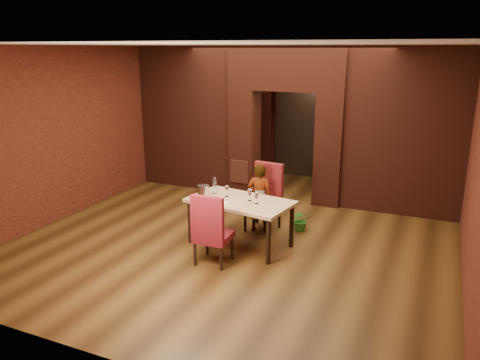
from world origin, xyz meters
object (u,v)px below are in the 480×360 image
Objects in this scene: chair_near at (213,228)px; wine_glass_c at (257,198)px; wine_glass_b at (250,195)px; water_bottle at (215,185)px; chair_far at (263,198)px; wine_glass_a at (227,191)px; dining_table at (240,222)px; person_seated at (260,198)px; wine_bucket at (203,192)px; potted_plant at (301,220)px.

wine_glass_c is at bearing -122.91° from chair_near.
water_bottle is (-0.70, 0.13, 0.05)m from wine_glass_b.
wine_glass_a is at bearing -110.75° from chair_far.
chair_far reaches higher than water_bottle.
wine_glass_c is at bearing -3.20° from dining_table.
chair_near reaches higher than wine_glass_b.
person_seated reaches higher than wine_bucket.
chair_near reaches higher than wine_bucket.
wine_bucket is (-0.89, -0.12, 0.02)m from wine_glass_c.
chair_far reaches higher than chair_near.
chair_far is 2.99× the size of potted_plant.
person_seated is 6.30× the size of wine_glass_b.
chair_far is 0.84m from wine_glass_a.
person_seated reaches higher than potted_plant.
potted_plant is at bearing 62.68° from dining_table.
person_seated is at bearing 41.44° from water_bottle.
chair_far is at bearing 62.19° from wine_glass_a.
chair_far is at bearing -160.69° from potted_plant.
wine_glass_a is (-0.34, -0.61, 0.25)m from person_seated.
wine_bucket is (-0.67, -0.96, 0.30)m from chair_far.
dining_table is 1.39× the size of chair_far.
wine_glass_c is at bearing -30.65° from wine_glass_b.
dining_table is 0.56m from wine_glass_a.
chair_far is (0.09, 0.78, 0.21)m from dining_table.
wine_glass_a is at bearing 40.90° from wine_bucket.
person_seated is at bearing -100.99° from chair_far.
water_bottle is 0.73× the size of potted_plant.
chair_far is at bearing 44.41° from water_bottle.
dining_table is 1.35× the size of person_seated.
wine_glass_c is 1.33m from potted_plant.
water_bottle is (-0.63, -0.62, 0.33)m from chair_far.
potted_plant is at bearing 42.34° from wine_glass_a.
wine_bucket is at bearing -153.28° from dining_table.
person_seated is at bearing 93.74° from dining_table.
dining_table is 0.57m from wine_glass_c.
water_bottle is (-0.27, 0.08, 0.06)m from wine_glass_a.
wine_glass_b is 0.18m from wine_glass_c.
wine_glass_c is at bearing -68.57° from chair_far.
person_seated is 0.84m from wine_glass_c.
wine_glass_c is (0.24, -0.76, 0.25)m from person_seated.
wine_bucket reaches higher than potted_plant.
person_seated is (0.06, 0.69, 0.22)m from dining_table.
water_bottle reaches higher than wine_glass_a.
person_seated is at bearing 97.74° from wine_glass_b.
chair_near is 0.82m from wine_bucket.
wine_bucket is at bearing -139.10° from wine_glass_a.
chair_near is 4.84× the size of wine_bucket.
chair_near is 1.99m from potted_plant.
chair_far is 1.55m from chair_near.
dining_table is 0.51m from wine_glass_b.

